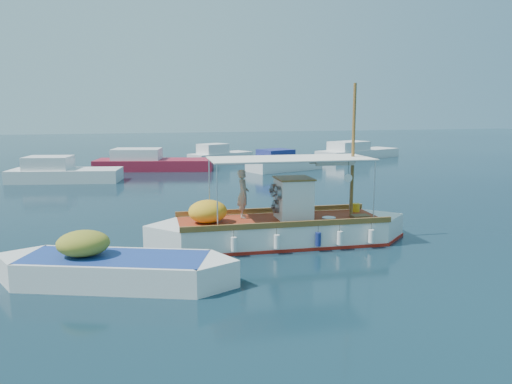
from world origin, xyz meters
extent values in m
plane|color=black|center=(0.00, 0.00, 0.00)|extent=(160.00, 160.00, 0.00)
cube|color=white|center=(0.10, -0.31, 0.32)|extent=(6.96, 2.64, 1.01)
cube|color=white|center=(-3.32, -0.13, 0.32)|extent=(2.28, 2.28, 1.01)
cube|color=white|center=(3.52, -0.49, 0.32)|extent=(2.28, 2.28, 1.01)
cube|color=#AD1C10|center=(0.10, -0.31, 0.02)|extent=(7.06, 2.71, 0.16)
cube|color=maroon|center=(0.10, -0.31, 0.80)|extent=(6.95, 2.45, 0.05)
cube|color=brown|center=(0.16, 0.84, 0.91)|extent=(6.94, 0.45, 0.18)
cube|color=brown|center=(0.04, -1.46, 0.91)|extent=(6.94, 0.45, 0.18)
cube|color=white|center=(0.56, -0.33, 1.51)|extent=(1.16, 1.24, 1.37)
cube|color=brown|center=(0.56, -0.33, 2.22)|extent=(1.25, 1.34, 0.05)
cylinder|color=slate|center=(-0.05, -0.59, 1.78)|extent=(0.22, 0.47, 0.46)
cylinder|color=slate|center=(-0.02, -0.01, 1.78)|extent=(0.22, 0.47, 0.46)
cylinder|color=slate|center=(-0.04, -0.30, 1.28)|extent=(0.22, 0.47, 0.46)
cylinder|color=brown|center=(2.65, -0.44, 3.11)|extent=(0.12, 0.12, 4.57)
cylinder|color=brown|center=(1.92, -0.40, 2.74)|extent=(1.65, 0.16, 0.07)
cylinder|color=silver|center=(-2.13, 0.81, 1.85)|extent=(0.04, 0.04, 2.06)
cylinder|color=silver|center=(-2.24, -1.19, 1.85)|extent=(0.04, 0.04, 2.06)
cylinder|color=silver|center=(3.07, 0.54, 1.85)|extent=(0.04, 0.04, 2.06)
cylinder|color=silver|center=(2.97, -1.46, 1.85)|extent=(0.04, 0.04, 2.06)
cube|color=white|center=(0.42, -0.33, 2.90)|extent=(5.50, 2.47, 0.04)
ellipsoid|color=gold|center=(-2.37, -0.18, 1.21)|extent=(1.33, 1.15, 0.77)
cube|color=gold|center=(1.31, 0.13, 1.01)|extent=(0.24, 0.18, 0.37)
cylinder|color=gold|center=(3.14, 0.17, 0.98)|extent=(0.29, 0.29, 0.31)
cube|color=brown|center=(2.82, -0.82, 0.88)|extent=(0.61, 0.44, 0.11)
cylinder|color=#B2B2B2|center=(1.62, -0.89, 0.88)|extent=(0.48, 0.48, 0.11)
cylinder|color=white|center=(2.06, -1.37, 2.31)|extent=(0.28, 0.04, 0.27)
cylinder|color=white|center=(-1.79, -1.49, 0.41)|extent=(0.19, 0.19, 0.44)
cylinder|color=navy|center=(0.95, -1.63, 0.41)|extent=(0.19, 0.19, 0.44)
cylinder|color=white|center=(2.77, -1.73, 0.41)|extent=(0.19, 0.19, 0.44)
imported|color=#A79C8A|center=(-1.06, 0.29, 1.66)|extent=(0.52, 0.68, 1.66)
cube|color=white|center=(-5.32, -2.98, 0.26)|extent=(5.11, 3.41, 0.93)
cube|color=white|center=(-7.54, -2.15, 0.26)|extent=(1.74, 1.74, 0.93)
cube|color=white|center=(-3.09, -3.82, 0.26)|extent=(1.74, 1.74, 0.93)
cube|color=navy|center=(-5.32, -2.98, 0.70)|extent=(5.03, 3.22, 0.05)
ellipsoid|color=olive|center=(-6.09, -2.69, 1.06)|extent=(1.67, 1.52, 0.68)
cube|color=silver|center=(-8.45, 17.01, 0.30)|extent=(7.04, 3.67, 1.00)
cube|color=silver|center=(-9.43, 17.21, 1.20)|extent=(3.03, 2.53, 0.80)
cube|color=maroon|center=(-2.63, 21.71, 0.30)|extent=(9.03, 4.71, 1.00)
cube|color=silver|center=(-3.89, 22.01, 1.20)|extent=(3.90, 3.11, 0.80)
cube|color=silver|center=(6.66, 18.94, 0.30)|extent=(6.01, 3.98, 1.00)
cube|color=navy|center=(5.87, 18.65, 1.20)|extent=(2.74, 2.52, 0.80)
cube|color=silver|center=(16.13, 25.88, 0.30)|extent=(8.98, 5.72, 1.00)
cube|color=silver|center=(14.94, 25.38, 1.20)|extent=(4.04, 3.37, 0.80)
cube|color=silver|center=(3.22, 25.90, 0.30)|extent=(5.93, 4.44, 1.00)
cube|color=silver|center=(2.47, 25.49, 1.20)|extent=(2.80, 2.57, 0.80)
camera|label=1|loc=(-5.03, -16.05, 4.55)|focal=35.00mm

